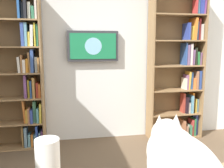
{
  "coord_description": "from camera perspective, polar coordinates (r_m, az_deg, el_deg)",
  "views": [
    {
      "loc": [
        0.43,
        1.4,
        1.43
      ],
      "look_at": [
        -0.0,
        -1.02,
        1.03
      ],
      "focal_mm": 39.27,
      "sensor_mm": 36.0,
      "label": 1
    }
  ],
  "objects": [
    {
      "name": "wall_back",
      "position": [
        3.66,
        -3.47,
        7.92
      ],
      "size": [
        4.52,
        0.06,
        2.7
      ],
      "primitive_type": "cube",
      "color": "silver",
      "rests_on": "ground"
    },
    {
      "name": "bookshelf_right",
      "position": [
        3.54,
        -20.44,
        2.42
      ],
      "size": [
        0.78,
        0.28,
        2.1
      ],
      "color": "#937047",
      "rests_on": "ground"
    },
    {
      "name": "cat",
      "position": [
        1.11,
        15.44,
        -18.04
      ],
      "size": [
        0.26,
        0.64,
        0.36
      ],
      "color": "white",
      "rests_on": "desk"
    },
    {
      "name": "wall_mounted_tv",
      "position": [
        3.57,
        -4.43,
        8.77
      ],
      "size": [
        0.73,
        0.07,
        0.43
      ],
      "color": "#333338"
    },
    {
      "name": "paper_towel_roll",
      "position": [
        1.2,
        -14.68,
        -18.1
      ],
      "size": [
        0.11,
        0.11,
        0.26
      ],
      "primitive_type": "cylinder",
      "color": "white",
      "rests_on": "desk"
    },
    {
      "name": "bookshelf_left",
      "position": [
        3.88,
        15.82,
        3.7
      ],
      "size": [
        0.82,
        0.28,
        2.23
      ],
      "color": "#937047",
      "rests_on": "ground"
    }
  ]
}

